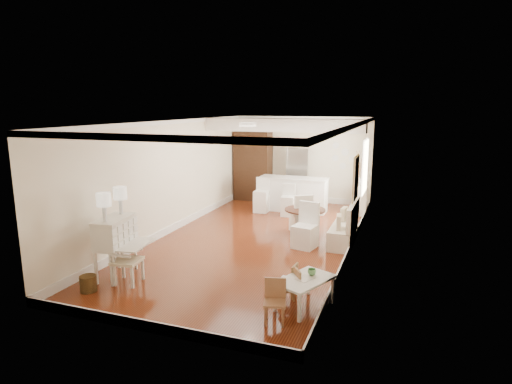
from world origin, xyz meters
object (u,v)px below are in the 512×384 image
Objects in this scene: fridge at (308,177)px; sideboard at (359,199)px; secretary_bureau at (116,247)px; bar_stool_left at (261,195)px; slip_chair_far at (301,213)px; bar_stool_right at (288,200)px; kids_chair_a at (290,287)px; slip_chair_near at (305,226)px; breakfast_counter at (293,194)px; kids_chair_c at (275,302)px; dining_table at (305,222)px; gustavian_armchair at (127,260)px; kids_chair_b at (288,280)px; kids_table at (304,293)px; pantry_cabinet at (253,166)px; wicker_basket at (88,284)px.

fridge reaches higher than sideboard.
secretary_bureau is 1.11× the size of bar_stool_left.
slip_chair_far reaches higher than bar_stool_right.
slip_chair_near is at bearing 155.21° from kids_chair_a.
kids_chair_a is at bearing -75.66° from breakfast_counter.
dining_table reaches higher than kids_chair_c.
fridge is at bearing 101.86° from dining_table.
kids_chair_b is at bearing -87.99° from gustavian_armchair.
kids_chair_b is at bearing 80.01° from kids_chair_c.
slip_chair_near reaches higher than kids_table.
slip_chair_near is 5.19m from pantry_cabinet.
wicker_basket is 3.72m from kids_table.
dining_table is 2.92m from sideboard.
slip_chair_near is at bearing -56.73° from pantry_cabinet.
slip_chair_far is 0.96× the size of bar_stool_left.
fridge reaches higher than dining_table.
kids_chair_a is at bearing -94.68° from gustavian_armchair.
wicker_basket is at bearing -112.41° from kids_chair_a.
fridge is (-0.71, 3.40, 0.56)m from dining_table.
slip_chair_far reaches higher than kids_chair_b.
bar_stool_left is 1.12× the size of bar_stool_right.
slip_chair_near is at bearing -76.44° from dining_table.
slip_chair_near is (0.21, -0.87, 0.17)m from dining_table.
kids_chair_b is 0.87× the size of kids_chair_c.
secretary_bureau is 0.84m from wicker_basket.
gustavian_armchair is 5.79m from bar_stool_left.
pantry_cabinet reaches higher than wicker_basket.
fridge reaches higher than secretary_bureau.
kids_chair_a is 0.60× the size of slip_chair_near.
kids_chair_a is 0.34× the size of fridge.
kids_table is 1.58× the size of kids_chair_a.
secretary_bureau is at bearing -105.72° from fridge.
fridge reaches higher than slip_chair_far.
secretary_bureau is 1.24× the size of bar_stool_right.
breakfast_counter is at bearing 111.24° from dining_table.
bar_stool_right reaches higher than kids_chair_a.
dining_table is 1.07× the size of bar_stool_right.
kids_chair_c is 6.69m from bar_stool_left.
pantry_cabinet reaches higher than slip_chair_near.
slip_chair_far reaches higher than gustavian_armchair.
kids_table is at bearing 61.36° from kids_chair_a.
kids_chair_a is at bearing 69.59° from slip_chair_far.
fridge is (1.63, 7.29, 0.46)m from gustavian_armchair.
dining_table is 0.97× the size of slip_chair_near.
dining_table is at bearing -166.97° from kids_chair_b.
gustavian_armchair is 0.88× the size of slip_chair_far.
kids_chair_a is 0.59× the size of bar_stool_left.
secretary_bureau reaches higher than kids_chair_a.
wicker_basket is at bearing -125.57° from sideboard.
secretary_bureau is at bearing -106.56° from breakfast_counter.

